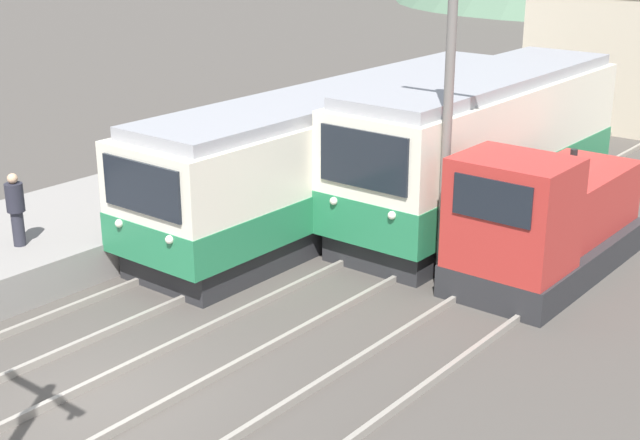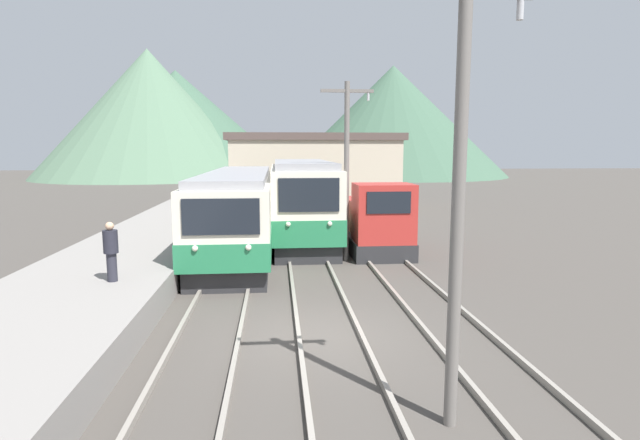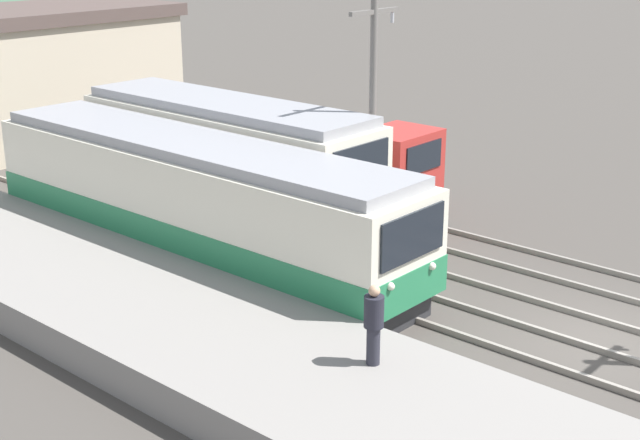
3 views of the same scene
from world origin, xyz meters
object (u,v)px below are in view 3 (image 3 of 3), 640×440
object	(u,v)px
commuter_train_left	(195,206)
shunting_locomotive	(355,180)
person_on_platform	(374,322)
catenary_mast_mid	(373,114)
commuter_train_center	(228,168)

from	to	relation	value
commuter_train_left	shunting_locomotive	distance (m)	5.86
shunting_locomotive	person_on_platform	world-z (taller)	shunting_locomotive
commuter_train_left	catenary_mast_mid	bearing A→B (deg)	-30.79
catenary_mast_mid	person_on_platform	distance (m)	9.26
commuter_train_left	commuter_train_center	size ratio (longest dim) A/B	1.38
commuter_train_left	shunting_locomotive	size ratio (longest dim) A/B	2.49
commuter_train_left	person_on_platform	world-z (taller)	commuter_train_left
commuter_train_left	person_on_platform	size ratio (longest dim) A/B	8.88
commuter_train_left	shunting_locomotive	xyz separation A→B (m)	(5.80, -0.77, -0.38)
commuter_train_left	shunting_locomotive	world-z (taller)	commuter_train_left
shunting_locomotive	person_on_platform	distance (m)	11.33
commuter_train_left	commuter_train_center	xyz separation A→B (m)	(2.80, 1.72, 0.17)
shunting_locomotive	commuter_train_center	bearing A→B (deg)	140.28
commuter_train_center	shunting_locomotive	bearing A→B (deg)	-39.72
commuter_train_center	person_on_platform	size ratio (longest dim) A/B	6.45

